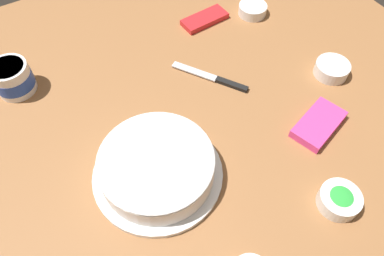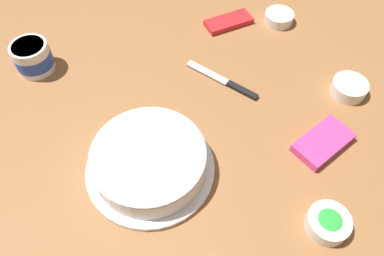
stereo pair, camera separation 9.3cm
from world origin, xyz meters
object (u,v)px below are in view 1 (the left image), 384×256
at_px(frosting_tub, 12,78).
at_px(spreading_knife, 216,79).
at_px(sprinkle_bowl_green, 340,199).
at_px(candy_box_lower, 205,19).
at_px(sprinkle_bowl_blue, 253,9).
at_px(frosted_cake, 157,167).
at_px(candy_box_upper, 319,124).
at_px(sprinkle_bowl_pink, 332,69).

height_order(frosting_tub, spreading_knife, frosting_tub).
bearing_deg(frosting_tub, sprinkle_bowl_green, -54.07).
bearing_deg(candy_box_lower, sprinkle_bowl_blue, -20.78).
xyz_separation_m(frosting_tub, candy_box_lower, (0.61, -0.02, -0.04)).
relative_size(frosted_cake, frosting_tub, 2.90).
xyz_separation_m(sprinkle_bowl_blue, candy_box_upper, (-0.13, -0.47, -0.01)).
height_order(spreading_knife, sprinkle_bowl_blue, sprinkle_bowl_blue).
bearing_deg(sprinkle_bowl_pink, frosting_tub, 152.73).
bearing_deg(sprinkle_bowl_blue, sprinkle_bowl_green, -110.42).
distance_m(frosted_cake, candy_box_upper, 0.44).
bearing_deg(frosted_cake, candy_box_upper, -11.81).
height_order(frosted_cake, spreading_knife, frosted_cake).
relative_size(frosted_cake, sprinkle_bowl_blue, 3.33).
height_order(sprinkle_bowl_pink, candy_box_upper, sprinkle_bowl_pink).
bearing_deg(spreading_knife, frosted_cake, -147.13).
distance_m(frosted_cake, sprinkle_bowl_green, 0.42).
height_order(sprinkle_bowl_blue, sprinkle_bowl_green, sprinkle_bowl_green).
distance_m(sprinkle_bowl_blue, sprinkle_bowl_pink, 0.34).
height_order(spreading_knife, candy_box_lower, candy_box_lower).
xyz_separation_m(frosted_cake, candy_box_upper, (0.43, -0.09, -0.03)).
height_order(frosted_cake, candy_box_lower, frosted_cake).
bearing_deg(spreading_knife, sprinkle_bowl_green, -86.69).
bearing_deg(frosting_tub, sprinkle_bowl_pink, -27.27).
bearing_deg(sprinkle_bowl_blue, spreading_knife, -144.57).
xyz_separation_m(frosting_tub, sprinkle_bowl_blue, (0.77, -0.07, -0.03)).
xyz_separation_m(sprinkle_bowl_pink, candy_box_lower, (-0.19, 0.39, -0.01)).
bearing_deg(sprinkle_bowl_blue, frosting_tub, 174.79).
bearing_deg(sprinkle_bowl_green, sprinkle_bowl_pink, 48.73).
distance_m(sprinkle_bowl_pink, candy_box_upper, 0.21).
bearing_deg(sprinkle_bowl_pink, frosted_cake, -176.38).
bearing_deg(sprinkle_bowl_pink, candy_box_lower, 115.75).
height_order(spreading_knife, sprinkle_bowl_green, sprinkle_bowl_green).
bearing_deg(sprinkle_bowl_blue, candy_box_lower, 162.89).
xyz_separation_m(frosted_cake, frosting_tub, (-0.21, 0.45, 0.00)).
bearing_deg(sprinkle_bowl_green, candy_box_upper, 59.26).
xyz_separation_m(frosting_tub, sprinkle_bowl_green, (0.53, -0.73, -0.02)).
height_order(candy_box_lower, candy_box_upper, candy_box_upper).
height_order(frosting_tub, sprinkle_bowl_green, frosting_tub).
bearing_deg(sprinkle_bowl_pink, spreading_knife, 153.57).
height_order(frosted_cake, sprinkle_bowl_green, frosted_cake).
bearing_deg(spreading_knife, candy_box_lower, 64.95).
bearing_deg(frosted_cake, frosting_tub, 114.95).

